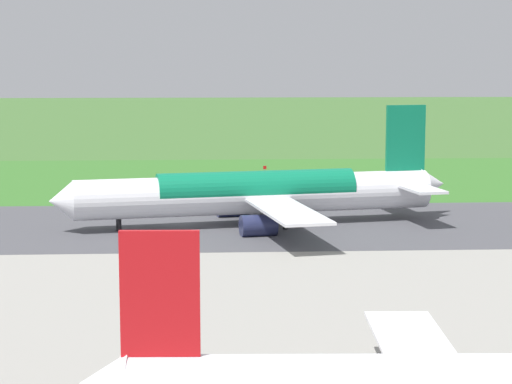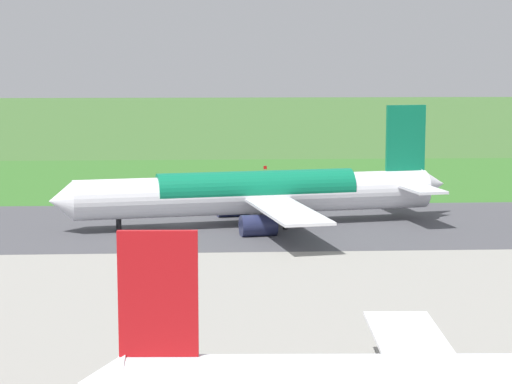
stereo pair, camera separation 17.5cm
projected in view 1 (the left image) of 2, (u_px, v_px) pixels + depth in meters
ground_plane at (181, 226)px, 126.38m from camera, size 800.00×800.00×0.00m
runway_asphalt at (181, 226)px, 126.38m from camera, size 600.00×35.63×0.06m
grass_verge_foreground at (186, 184)px, 167.53m from camera, size 600.00×80.00×0.04m
airliner_main at (259, 193)px, 126.40m from camera, size 53.90×44.36×15.88m
no_stopping_sign at (265, 172)px, 172.67m from camera, size 0.60×0.10×2.68m
traffic_cone_orange at (247, 180)px, 171.04m from camera, size 0.40×0.40×0.55m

